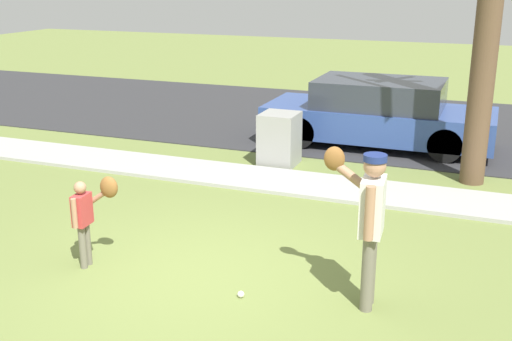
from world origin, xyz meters
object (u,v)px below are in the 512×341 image
Objects in this scene: person_child at (89,210)px; utility_cabinet at (279,139)px; person_adult at (368,213)px; baseball at (241,294)px; parked_wagon_blue at (378,114)px.

utility_cabinet is (0.71, 4.79, -0.23)m from person_child.
person_adult is 22.49× the size of baseball.
baseball is 0.08× the size of utility_cabinet.
parked_wagon_blue is (-1.09, 6.52, -0.38)m from person_adult.
parked_wagon_blue is at bearing -85.00° from person_adult.
parked_wagon_blue is at bearing 54.22° from utility_cabinet.
parked_wagon_blue is (0.17, 6.85, 0.62)m from baseball.
utility_cabinet is at bearing -65.57° from person_adult.
parked_wagon_blue is at bearing 68.00° from person_child.
utility_cabinet is 0.21× the size of parked_wagon_blue.
person_adult reaches higher than utility_cabinet.
person_adult is 1.74× the size of utility_cabinet.
utility_cabinet is at bearing 104.37° from baseball.
person_child reaches higher than baseball.
person_adult reaches higher than baseball.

